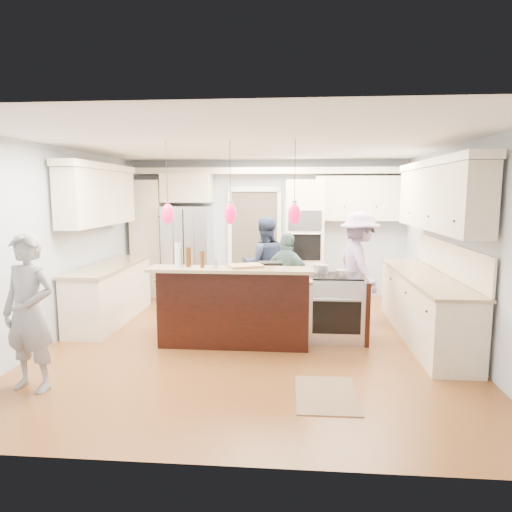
% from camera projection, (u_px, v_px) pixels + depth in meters
% --- Properties ---
extents(ground_plane, '(6.00, 6.00, 0.00)m').
position_uv_depth(ground_plane, '(254.00, 340.00, 6.44)').
color(ground_plane, '#945828').
rests_on(ground_plane, ground).
extents(room_shell, '(5.54, 6.04, 2.72)m').
position_uv_depth(room_shell, '(254.00, 211.00, 6.18)').
color(room_shell, '#B2BCC6').
rests_on(room_shell, ground).
extents(refrigerator, '(0.90, 0.70, 1.80)m').
position_uv_depth(refrigerator, '(188.00, 252.00, 9.05)').
color(refrigerator, '#B7B7BC').
rests_on(refrigerator, ground).
extents(oven_column, '(0.72, 0.69, 2.30)m').
position_uv_depth(oven_column, '(304.00, 240.00, 8.85)').
color(oven_column, beige).
rests_on(oven_column, ground).
extents(back_upper_cabinets, '(5.30, 0.61, 2.54)m').
position_uv_depth(back_upper_cabinets, '(229.00, 213.00, 8.99)').
color(back_upper_cabinets, beige).
rests_on(back_upper_cabinets, ground).
extents(right_counter_run, '(0.64, 3.10, 2.51)m').
position_uv_depth(right_counter_run, '(429.00, 265.00, 6.39)').
color(right_counter_run, beige).
rests_on(right_counter_run, ground).
extents(left_cabinets, '(0.64, 2.30, 2.51)m').
position_uv_depth(left_cabinets, '(106.00, 256.00, 7.28)').
color(left_cabinets, beige).
rests_on(left_cabinets, ground).
extents(kitchen_island, '(2.10, 1.46, 1.12)m').
position_uv_depth(kitchen_island, '(237.00, 305.00, 6.46)').
color(kitchen_island, black).
rests_on(kitchen_island, ground).
extents(island_range, '(0.82, 0.71, 0.92)m').
position_uv_depth(island_range, '(337.00, 308.00, 6.42)').
color(island_range, '#B7B7BC').
rests_on(island_range, ground).
extents(pendant_lights, '(1.75, 0.15, 1.03)m').
position_uv_depth(pendant_lights, '(230.00, 214.00, 5.70)').
color(pendant_lights, black).
rests_on(pendant_lights, ground).
extents(person_bar_end, '(0.67, 0.51, 1.66)m').
position_uv_depth(person_bar_end, '(29.00, 313.00, 4.73)').
color(person_bar_end, gray).
rests_on(person_bar_end, ground).
extents(person_far_left, '(0.90, 0.76, 1.65)m').
position_uv_depth(person_far_left, '(265.00, 265.00, 7.90)').
color(person_far_left, '#27314C').
rests_on(person_far_left, ground).
extents(person_far_right, '(0.92, 0.72, 1.45)m').
position_uv_depth(person_far_right, '(287.00, 279.00, 7.14)').
color(person_far_right, '#4B6969').
rests_on(person_far_right, ground).
extents(person_range_side, '(0.91, 1.26, 1.77)m').
position_uv_depth(person_range_side, '(359.00, 266.00, 7.36)').
color(person_range_side, '#9179A3').
rests_on(person_range_side, ground).
extents(floor_rug, '(0.63, 0.92, 0.01)m').
position_uv_depth(floor_rug, '(326.00, 395.00, 4.69)').
color(floor_rug, '#856748').
rests_on(floor_rug, ground).
extents(water_bottle, '(0.09, 0.09, 0.31)m').
position_uv_depth(water_bottle, '(178.00, 255.00, 5.79)').
color(water_bottle, silver).
rests_on(water_bottle, kitchen_island).
extents(beer_bottle_a, '(0.08, 0.08, 0.26)m').
position_uv_depth(beer_bottle_a, '(179.00, 256.00, 5.91)').
color(beer_bottle_a, '#46260C').
rests_on(beer_bottle_a, kitchen_island).
extents(beer_bottle_b, '(0.07, 0.07, 0.21)m').
position_uv_depth(beer_bottle_b, '(202.00, 259.00, 5.78)').
color(beer_bottle_b, '#46260C').
rests_on(beer_bottle_b, kitchen_island).
extents(beer_bottle_c, '(0.07, 0.07, 0.26)m').
position_uv_depth(beer_bottle_c, '(188.00, 257.00, 5.83)').
color(beer_bottle_c, '#46260C').
rests_on(beer_bottle_c, kitchen_island).
extents(drink_can, '(0.06, 0.06, 0.11)m').
position_uv_depth(drink_can, '(216.00, 263.00, 5.78)').
color(drink_can, '#B7B7BC').
rests_on(drink_can, kitchen_island).
extents(cutting_board, '(0.50, 0.44, 0.03)m').
position_uv_depth(cutting_board, '(245.00, 266.00, 5.83)').
color(cutting_board, tan).
rests_on(cutting_board, kitchen_island).
extents(pot_large, '(0.21, 0.21, 0.12)m').
position_uv_depth(pot_large, '(321.00, 269.00, 6.51)').
color(pot_large, '#B7B7BC').
rests_on(pot_large, island_range).
extents(pot_small, '(0.18, 0.18, 0.09)m').
position_uv_depth(pot_small, '(342.00, 273.00, 6.28)').
color(pot_small, '#B7B7BC').
rests_on(pot_small, island_range).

